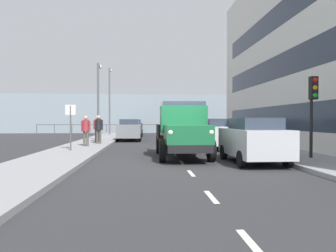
% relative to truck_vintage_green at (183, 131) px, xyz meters
% --- Properties ---
extents(ground_plane, '(80.00, 80.00, 0.00)m').
position_rel_truck_vintage_green_xyz_m(ground_plane, '(0.22, -5.29, -1.18)').
color(ground_plane, '#2D2D30').
extents(sidewalk_left, '(2.76, 37.84, 0.15)m').
position_rel_truck_vintage_green_xyz_m(sidewalk_left, '(-4.80, -5.29, -1.10)').
color(sidewalk_left, gray).
rests_on(sidewalk_left, ground_plane).
extents(sidewalk_right, '(2.76, 37.84, 0.15)m').
position_rel_truck_vintage_green_xyz_m(sidewalk_right, '(5.24, -5.29, -1.10)').
color(sidewalk_right, gray).
rests_on(sidewalk_right, ground_plane).
extents(road_centreline_markings, '(0.12, 34.62, 0.01)m').
position_rel_truck_vintage_green_xyz_m(road_centreline_markings, '(0.22, -5.01, -1.17)').
color(road_centreline_markings, silver).
rests_on(road_centreline_markings, ground_plane).
extents(sea_horizon, '(80.00, 0.80, 5.00)m').
position_rel_truck_vintage_green_xyz_m(sea_horizon, '(0.22, -27.21, 1.32)').
color(sea_horizon, '#84939E').
rests_on(sea_horizon, ground_plane).
extents(seawall_railing, '(28.08, 0.08, 1.20)m').
position_rel_truck_vintage_green_xyz_m(seawall_railing, '(0.22, -23.61, -0.26)').
color(seawall_railing, '#4C5156').
rests_on(seawall_railing, ground_plane).
extents(truck_vintage_green, '(2.17, 5.64, 2.43)m').
position_rel_truck_vintage_green_xyz_m(truck_vintage_green, '(0.00, 0.00, 0.00)').
color(truck_vintage_green, black).
rests_on(truck_vintage_green, ground_plane).
extents(car_silver_kerbside_near, '(1.83, 3.86, 1.72)m').
position_rel_truck_vintage_green_xyz_m(car_silver_kerbside_near, '(-2.47, 1.79, -0.28)').
color(car_silver_kerbside_near, '#B7BABF').
rests_on(car_silver_kerbside_near, ground_plane).
extents(car_white_kerbside_1, '(1.80, 3.81, 1.72)m').
position_rel_truck_vintage_green_xyz_m(car_white_kerbside_1, '(-2.47, -4.04, -0.29)').
color(car_white_kerbside_1, white).
rests_on(car_white_kerbside_1, ground_plane).
extents(car_teal_kerbside_2, '(1.90, 4.42, 1.72)m').
position_rel_truck_vintage_green_xyz_m(car_teal_kerbside_2, '(-2.47, -9.80, -0.28)').
color(car_teal_kerbside_2, '#1E6670').
rests_on(car_teal_kerbside_2, ground_plane).
extents(car_red_kerbside_3, '(1.87, 4.13, 1.72)m').
position_rel_truck_vintage_green_xyz_m(car_red_kerbside_3, '(-2.47, -15.94, -0.28)').
color(car_red_kerbside_3, '#B21E1E').
rests_on(car_red_kerbside_3, ground_plane).
extents(car_grey_oppositeside_0, '(1.88, 4.56, 1.72)m').
position_rel_truck_vintage_green_xyz_m(car_grey_oppositeside_0, '(2.90, -11.88, -0.28)').
color(car_grey_oppositeside_0, slate).
rests_on(car_grey_oppositeside_0, ground_plane).
extents(car_navy_oppositeside_1, '(1.96, 4.42, 1.72)m').
position_rel_truck_vintage_green_xyz_m(car_navy_oppositeside_1, '(2.90, -18.27, -0.28)').
color(car_navy_oppositeside_1, navy).
rests_on(car_navy_oppositeside_1, ground_plane).
extents(car_black_oppositeside_2, '(1.82, 3.98, 1.72)m').
position_rel_truck_vintage_green_xyz_m(car_black_oppositeside_2, '(2.90, -23.94, -0.28)').
color(car_black_oppositeside_2, black).
rests_on(car_black_oppositeside_2, ground_plane).
extents(pedestrian_couple_a, '(0.53, 0.34, 1.74)m').
position_rel_truck_vintage_green_xyz_m(pedestrian_couple_a, '(5.04, -4.77, 0.00)').
color(pedestrian_couple_a, '#4C473D').
rests_on(pedestrian_couple_a, sidewalk_right).
extents(pedestrian_in_dark_coat, '(0.53, 0.34, 1.80)m').
position_rel_truck_vintage_green_xyz_m(pedestrian_in_dark_coat, '(4.60, -6.71, 0.04)').
color(pedestrian_in_dark_coat, '#4C473D').
rests_on(pedestrian_in_dark_coat, sidewalk_right).
extents(pedestrian_with_bag, '(0.53, 0.34, 1.79)m').
position_rel_truck_vintage_green_xyz_m(pedestrian_with_bag, '(4.95, -8.39, 0.03)').
color(pedestrian_with_bag, black).
rests_on(pedestrian_with_bag, sidewalk_right).
extents(traffic_light_near, '(0.28, 0.41, 3.20)m').
position_rel_truck_vintage_green_xyz_m(traffic_light_near, '(-4.95, 1.56, 1.29)').
color(traffic_light_near, black).
rests_on(traffic_light_near, sidewalk_left).
extents(lamp_post_promenade, '(0.32, 1.14, 5.78)m').
position_rel_truck_vintage_green_xyz_m(lamp_post_promenade, '(5.15, -10.34, 2.46)').
color(lamp_post_promenade, '#59595B').
rests_on(lamp_post_promenade, sidewalk_right).
extents(lamp_post_far, '(0.32, 1.14, 6.93)m').
position_rel_truck_vintage_green_xyz_m(lamp_post_far, '(5.36, -19.52, 3.07)').
color(lamp_post_far, '#59595B').
rests_on(lamp_post_far, sidewalk_right).
extents(street_sign, '(0.50, 0.07, 2.25)m').
position_rel_truck_vintage_green_xyz_m(street_sign, '(5.30, -2.25, 0.50)').
color(street_sign, '#4C4C4C').
rests_on(street_sign, sidewalk_right).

